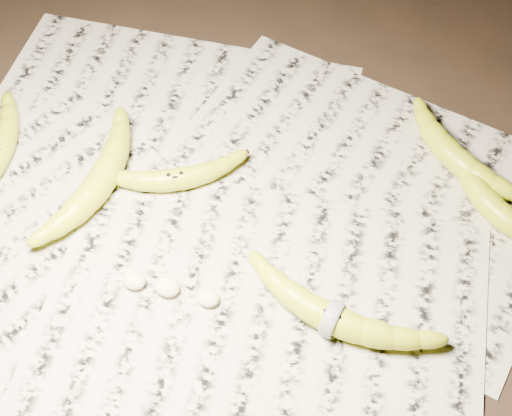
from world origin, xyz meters
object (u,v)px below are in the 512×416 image
at_px(banana_taped, 332,318).
at_px(banana_upper_b, 498,210).
at_px(banana_center, 175,178).
at_px(banana_upper_a, 455,156).
at_px(banana_left_b, 101,179).

xyz_separation_m(banana_taped, banana_upper_b, (0.15, 0.24, -0.00)).
height_order(banana_center, banana_upper_a, banana_upper_a).
bearing_deg(banana_left_b, banana_upper_b, -73.06).
bearing_deg(banana_upper_b, banana_center, -133.03).
distance_m(banana_taped, banana_upper_a, 0.32).
height_order(banana_left_b, banana_taped, banana_left_b).
relative_size(banana_left_b, banana_center, 1.21).
bearing_deg(banana_upper_b, banana_upper_a, 169.21).
height_order(banana_taped, banana_upper_a, same).
relative_size(banana_upper_a, banana_upper_b, 1.11).
xyz_separation_m(banana_center, banana_taped, (0.27, -0.11, 0.00)).
relative_size(banana_left_b, banana_upper_a, 1.10).
bearing_deg(banana_upper_b, banana_left_b, -131.05).
distance_m(banana_center, banana_taped, 0.30).
xyz_separation_m(banana_left_b, banana_center, (0.09, 0.05, -0.00)).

